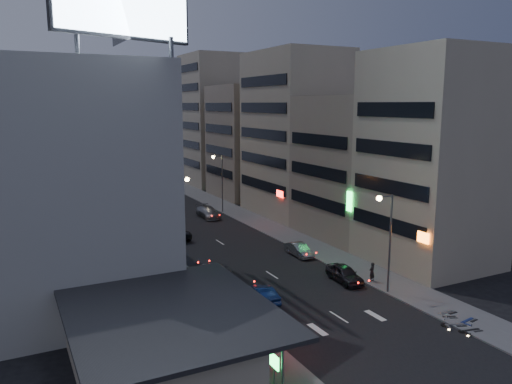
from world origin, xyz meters
TOP-DOWN VIEW (x-y plane):
  - ground at (0.00, 0.00)m, footprint 180.00×180.00m
  - sidewalk_left at (-8.00, 30.00)m, footprint 4.00×120.00m
  - sidewalk_right at (8.00, 30.00)m, footprint 4.00×120.00m
  - food_court at (-13.90, 2.00)m, footprint 11.00×13.00m
  - white_building at (-17.00, 20.00)m, footprint 14.00×24.00m
  - shophouse_near at (15.00, 10.50)m, footprint 10.00×11.00m
  - shophouse_mid at (15.50, 22.00)m, footprint 11.00×12.00m
  - shophouse_far at (15.00, 35.00)m, footprint 10.00×14.00m
  - far_left_a at (-15.50, 45.00)m, footprint 11.00×10.00m
  - far_left_b at (-16.00, 58.00)m, footprint 12.00×10.00m
  - far_right_a at (15.50, 50.00)m, footprint 11.00×12.00m
  - far_right_b at (16.00, 64.00)m, footprint 12.00×12.00m
  - street_lamp_right_near at (5.90, 6.00)m, footprint 1.60×0.44m
  - street_lamp_left at (-5.90, 22.00)m, footprint 1.60×0.44m
  - street_lamp_right_far at (5.90, 40.00)m, footprint 1.60×0.44m
  - parked_car_right_near at (4.72, 9.66)m, footprint 2.12×4.42m
  - parked_car_right_mid at (5.18, 17.79)m, footprint 1.45×3.92m
  - parked_car_left at (-4.22, 29.69)m, footprint 3.16×5.64m
  - parked_car_right_far at (3.30, 37.86)m, footprint 2.17×5.20m
  - road_car_blue at (-3.73, 8.94)m, footprint 1.43×3.95m
  - road_car_silver at (-4.99, 15.38)m, footprint 2.60×5.22m
  - person at (6.67, 8.43)m, footprint 0.70×0.56m
  - scooter_black_a at (7.21, -1.94)m, footprint 0.95×1.93m
  - scooter_silver_a at (6.92, -0.93)m, footprint 1.27×2.06m
  - scooter_blue at (8.18, -0.53)m, footprint 0.98×2.05m
  - scooter_black_b at (7.42, 0.18)m, footprint 1.13×1.74m
  - scooter_silver_b at (7.97, 1.03)m, footprint 0.69×2.02m

SIDE VIEW (x-z plane):
  - ground at x=0.00m, z-range 0.00..0.00m
  - sidewalk_left at x=-8.00m, z-range 0.00..0.12m
  - sidewalk_right at x=8.00m, z-range 0.00..0.12m
  - scooter_black_b at x=7.42m, z-range 0.12..1.13m
  - parked_car_right_mid at x=5.18m, z-range 0.00..1.28m
  - road_car_blue at x=-3.73m, z-range 0.00..1.30m
  - scooter_black_a at x=7.21m, z-range 0.12..1.25m
  - scooter_silver_a at x=6.92m, z-range 0.12..1.32m
  - scooter_blue at x=8.18m, z-range 0.12..1.32m
  - parked_car_right_near at x=4.72m, z-range 0.00..1.46m
  - road_car_silver at x=-4.99m, z-range 0.00..1.46m
  - scooter_silver_b at x=7.97m, z-range 0.12..1.35m
  - parked_car_left at x=-4.22m, z-range 0.00..1.49m
  - parked_car_right_far at x=3.30m, z-range 0.00..1.50m
  - person at x=6.67m, z-range 0.12..1.80m
  - food_court at x=-13.90m, z-range 0.05..3.92m
  - street_lamp_right_near at x=5.90m, z-range 1.35..9.37m
  - street_lamp_left at x=-5.90m, z-range 1.35..9.37m
  - street_lamp_right_far at x=5.90m, z-range 1.35..9.37m
  - far_left_b at x=-16.00m, z-range 0.00..15.00m
  - shophouse_mid at x=15.50m, z-range 0.00..16.00m
  - white_building at x=-17.00m, z-range 0.00..18.00m
  - far_right_a at x=15.50m, z-range 0.00..18.00m
  - shophouse_near at x=15.00m, z-range 0.00..20.00m
  - far_left_a at x=-15.50m, z-range 0.00..20.00m
  - shophouse_far at x=15.00m, z-range 0.00..22.00m
  - far_right_b at x=16.00m, z-range 0.00..24.00m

